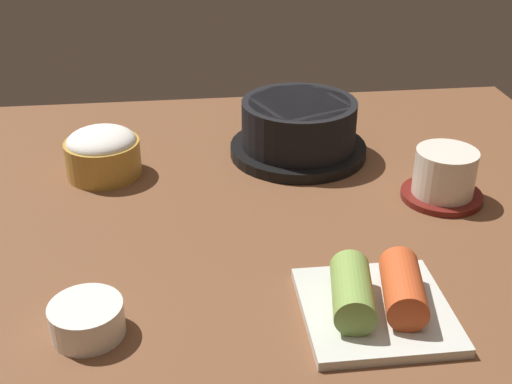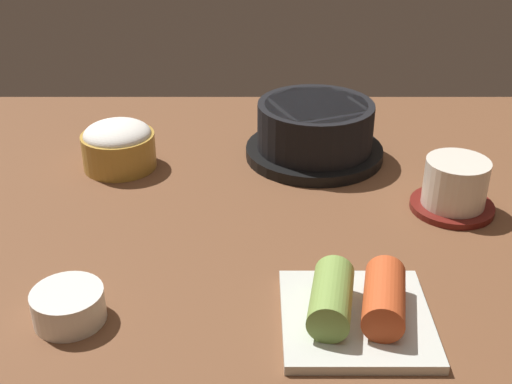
{
  "view_description": "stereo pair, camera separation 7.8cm",
  "coord_description": "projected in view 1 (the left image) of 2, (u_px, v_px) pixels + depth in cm",
  "views": [
    {
      "loc": [
        -6.05,
        -70.06,
        42.19
      ],
      "look_at": [
        2.0,
        -2.0,
        5.0
      ],
      "focal_mm": 46.58,
      "sensor_mm": 36.0,
      "label": 1
    },
    {
      "loc": [
        1.72,
        -70.54,
        42.19
      ],
      "look_at": [
        2.0,
        -2.0,
        5.0
      ],
      "focal_mm": 46.58,
      "sensor_mm": 36.0,
      "label": 2
    }
  ],
  "objects": [
    {
      "name": "side_bowl_near",
      "position": [
        87.0,
        318.0,
        0.6
      ],
      "size": [
        6.73,
        6.73,
        3.18
      ],
      "color": "white",
      "rests_on": "dining_table"
    },
    {
      "name": "kimchi_plate",
      "position": [
        377.0,
        299.0,
        0.62
      ],
      "size": [
        13.81,
        13.81,
        4.81
      ],
      "color": "silver",
      "rests_on": "dining_table"
    },
    {
      "name": "tea_cup_with_saucer",
      "position": [
        444.0,
        176.0,
        0.81
      ],
      "size": [
        10.03,
        10.03,
        6.49
      ],
      "color": "maroon",
      "rests_on": "dining_table"
    },
    {
      "name": "rice_bowl",
      "position": [
        103.0,
        152.0,
        0.87
      ],
      "size": [
        9.82,
        9.82,
        6.5
      ],
      "color": "#B78C38",
      "rests_on": "dining_table"
    },
    {
      "name": "dining_table",
      "position": [
        238.0,
        214.0,
        0.81
      ],
      "size": [
        100.0,
        76.0,
        2.0
      ],
      "primitive_type": "cube",
      "color": "brown",
      "rests_on": "ground"
    },
    {
      "name": "stone_pot",
      "position": [
        299.0,
        129.0,
        0.92
      ],
      "size": [
        19.15,
        19.15,
        7.92
      ],
      "color": "black",
      "rests_on": "dining_table"
    }
  ]
}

